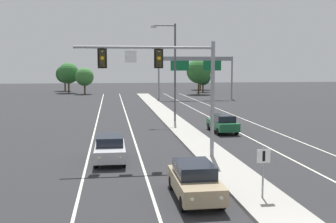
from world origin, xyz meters
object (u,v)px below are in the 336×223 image
at_px(car_receding_green, 223,123).
at_px(tree_far_right_b, 199,71).
at_px(street_lamp_median, 173,66).
at_px(tree_far_left_a, 68,73).
at_px(tree_far_left_b, 84,77).
at_px(tree_far_right_c, 203,78).
at_px(car_oncoming_silver, 110,148).
at_px(tree_far_left_c, 65,74).
at_px(median_sign_post, 263,165).
at_px(overhead_signal_mast, 168,73).
at_px(car_oncoming_tan, 195,180).
at_px(tree_far_right_a, 200,70).
at_px(highway_sign_gantry, 196,64).

relative_size(car_receding_green, tree_far_right_b, 0.62).
distance_m(street_lamp_median, tree_far_left_a, 51.05).
relative_size(car_receding_green, tree_far_left_b, 0.82).
bearing_deg(tree_far_right_c, car_oncoming_silver, -107.70).
xyz_separation_m(tree_far_right_c, tree_far_left_c, (-31.16, 8.69, 0.66)).
bearing_deg(median_sign_post, street_lamp_median, 90.11).
distance_m(overhead_signal_mast, median_sign_post, 9.58).
relative_size(overhead_signal_mast, car_oncoming_tan, 1.92).
bearing_deg(tree_far_right_c, tree_far_right_a, 80.91).
bearing_deg(overhead_signal_mast, car_oncoming_tan, -89.18).
xyz_separation_m(median_sign_post, tree_far_right_c, (14.06, 73.01, 1.67)).
bearing_deg(highway_sign_gantry, car_receding_green, -98.03).
xyz_separation_m(overhead_signal_mast, tree_far_left_a, (-12.55, 65.81, -1.11)).
height_order(highway_sign_gantry, tree_far_left_b, highway_sign_gantry).
relative_size(median_sign_post, tree_far_right_c, 0.44).
xyz_separation_m(car_receding_green, tree_far_left_b, (-15.14, 51.96, 2.77)).
xyz_separation_m(overhead_signal_mast, highway_sign_gantry, (11.19, 44.91, 0.78)).
bearing_deg(tree_far_left_a, highway_sign_gantry, -41.37).
height_order(street_lamp_median, car_receding_green, street_lamp_median).
bearing_deg(tree_far_left_c, tree_far_left_a, -78.15).
xyz_separation_m(median_sign_post, tree_far_left_c, (-17.10, 81.70, 2.33)).
distance_m(car_receding_green, highway_sign_gantry, 35.79).
xyz_separation_m(overhead_signal_mast, car_receding_green, (6.24, 9.87, -4.57)).
height_order(car_oncoming_silver, car_receding_green, same).
distance_m(street_lamp_median, tree_far_left_c, 58.78).
distance_m(tree_far_right_c, tree_far_left_a, 29.60).
relative_size(car_oncoming_silver, tree_far_left_c, 0.75).
bearing_deg(overhead_signal_mast, median_sign_post, -70.38).
relative_size(tree_far_right_b, tree_far_left_c, 1.22).
bearing_deg(tree_far_right_b, tree_far_right_a, 76.25).
height_order(tree_far_right_c, tree_far_right_a, tree_far_right_a).
height_order(overhead_signal_mast, car_oncoming_silver, overhead_signal_mast).
height_order(car_oncoming_silver, tree_far_left_c, tree_far_left_c).
height_order(median_sign_post, car_receding_green, median_sign_post).
xyz_separation_m(street_lamp_median, car_receding_green, (3.33, -7.32, -4.97)).
distance_m(tree_far_left_a, tree_far_right_a, 32.22).
height_order(overhead_signal_mast, street_lamp_median, street_lamp_median).
height_order(median_sign_post, street_lamp_median, street_lamp_median).
xyz_separation_m(median_sign_post, tree_far_left_b, (-11.85, 70.11, 2.00)).
distance_m(tree_far_left_b, tree_far_right_a, 30.14).
bearing_deg(tree_far_left_c, tree_far_left_b, -65.62).
distance_m(highway_sign_gantry, tree_far_right_b, 13.35).
distance_m(median_sign_post, tree_far_left_b, 71.14).
bearing_deg(tree_far_right_c, car_receding_green, -101.11).
distance_m(overhead_signal_mast, street_lamp_median, 17.43).
xyz_separation_m(tree_far_right_b, tree_far_right_a, (4.03, 16.48, 0.17)).
relative_size(overhead_signal_mast, street_lamp_median, 0.86).
relative_size(car_oncoming_silver, tree_far_right_c, 0.90).
relative_size(overhead_signal_mast, highway_sign_gantry, 0.65).
relative_size(tree_far_left_b, tree_far_left_a, 0.84).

